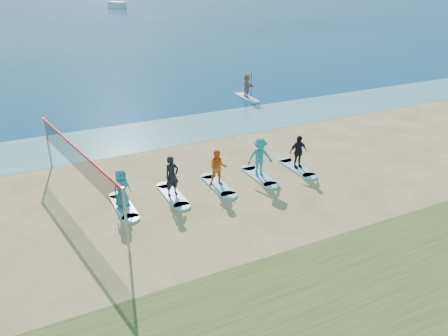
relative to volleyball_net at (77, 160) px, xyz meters
name	(u,v)px	position (x,y,z in m)	size (l,w,h in m)	color
ground	(246,211)	(5.69, -3.74, -1.90)	(600.00, 600.00, 0.00)	tan
shallow_water	(160,133)	(5.69, 6.76, -1.90)	(600.00, 600.00, 0.00)	teal
ocean	(16,1)	(5.69, 156.26, -1.90)	(600.00, 600.00, 0.00)	navy
volleyball_net	(77,160)	(0.00, 0.00, 0.00)	(1.54, 8.97, 2.50)	gray
paddleboard	(247,98)	(14.14, 11.27, -1.84)	(0.70, 3.00, 0.12)	silver
paddleboarder	(247,86)	(14.14, 11.27, -0.90)	(1.64, 0.52, 1.76)	tan
boat_offshore_b	(117,8)	(28.43, 108.31, -1.90)	(1.85, 6.60, 1.72)	silver
surfboard_0	(124,206)	(1.37, -1.23, -1.86)	(0.70, 2.20, 0.09)	#8FD0DE
student_0	(122,188)	(1.37, -1.23, -1.02)	(0.78, 0.51, 1.59)	teal
surfboard_1	(173,196)	(3.51, -1.23, -1.86)	(0.70, 2.20, 0.09)	#8FD0DE
student_1	(172,176)	(3.51, -1.23, -0.94)	(0.64, 0.42, 1.75)	black
surfboard_2	(218,186)	(5.64, -1.23, -1.86)	(0.70, 2.20, 0.09)	#8FD0DE
student_2	(218,168)	(5.64, -1.23, -0.99)	(0.80, 0.62, 1.64)	orange
surfboard_3	(259,176)	(7.78, -1.23, -1.86)	(0.70, 2.20, 0.09)	#8FD0DE
student_3	(260,157)	(7.78, -1.23, -0.89)	(1.20, 0.69, 1.86)	teal
surfboard_4	(297,168)	(9.91, -1.23, -1.86)	(0.70, 2.20, 0.09)	#8FD0DE
student_4	(298,152)	(9.91, -1.23, -1.00)	(0.95, 0.40, 1.63)	black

